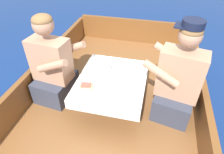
% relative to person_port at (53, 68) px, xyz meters
% --- Properties ---
extents(ground_plane, '(60.00, 60.00, 0.00)m').
position_rel_person_port_xyz_m(ground_plane, '(0.64, 0.10, -0.65)').
color(ground_plane, navy).
extents(boat_deck, '(1.88, 3.00, 0.26)m').
position_rel_person_port_xyz_m(boat_deck, '(0.64, 0.10, -0.52)').
color(boat_deck, brown).
rests_on(boat_deck, ground_plane).
extents(gunwale_port, '(0.06, 3.00, 0.33)m').
position_rel_person_port_xyz_m(gunwale_port, '(-0.27, 0.10, -0.22)').
color(gunwale_port, brown).
rests_on(gunwale_port, boat_deck).
extents(gunwale_starboard, '(0.06, 3.00, 0.33)m').
position_rel_person_port_xyz_m(gunwale_starboard, '(1.55, 0.10, -0.22)').
color(gunwale_starboard, brown).
rests_on(gunwale_starboard, boat_deck).
extents(bow_coaming, '(1.76, 0.06, 0.38)m').
position_rel_person_port_xyz_m(bow_coaming, '(0.64, 1.57, -0.20)').
color(bow_coaming, brown).
rests_on(bow_coaming, boat_deck).
extents(cockpit_table, '(0.68, 0.82, 0.35)m').
position_rel_person_port_xyz_m(cockpit_table, '(0.64, 0.02, -0.08)').
color(cockpit_table, '#B2B2B7').
rests_on(cockpit_table, boat_deck).
extents(person_port, '(0.56, 0.49, 0.97)m').
position_rel_person_port_xyz_m(person_port, '(0.00, 0.00, 0.00)').
color(person_port, '#333847').
rests_on(person_port, boat_deck).
extents(person_starboard, '(0.58, 0.53, 1.02)m').
position_rel_person_port_xyz_m(person_starboard, '(1.28, 0.04, 0.01)').
color(person_starboard, '#333847').
rests_on(person_starboard, boat_deck).
extents(plate_sandwich, '(0.17, 0.17, 0.01)m').
position_rel_person_port_xyz_m(plate_sandwich, '(0.44, -0.20, -0.04)').
color(plate_sandwich, white).
rests_on(plate_sandwich, cockpit_table).
extents(plate_bread, '(0.21, 0.21, 0.01)m').
position_rel_person_port_xyz_m(plate_bread, '(0.79, -0.25, -0.04)').
color(plate_bread, white).
rests_on(plate_bread, cockpit_table).
extents(sandwich, '(0.13, 0.10, 0.05)m').
position_rel_person_port_xyz_m(sandwich, '(0.44, -0.20, -0.01)').
color(sandwich, tan).
rests_on(sandwich, plate_sandwich).
extents(bowl_port_near, '(0.14, 0.14, 0.04)m').
position_rel_person_port_xyz_m(bowl_port_near, '(0.41, 0.18, -0.02)').
color(bowl_port_near, white).
rests_on(bowl_port_near, cockpit_table).
extents(bowl_starboard_near, '(0.11, 0.11, 0.04)m').
position_rel_person_port_xyz_m(bowl_starboard_near, '(0.42, 0.31, -0.02)').
color(bowl_starboard_near, white).
rests_on(bowl_starboard_near, cockpit_table).
extents(coffee_cup_port, '(0.11, 0.08, 0.06)m').
position_rel_person_port_xyz_m(coffee_cup_port, '(0.73, 0.28, -0.01)').
color(coffee_cup_port, white).
rests_on(coffee_cup_port, cockpit_table).
extents(coffee_cup_starboard, '(0.09, 0.06, 0.06)m').
position_rel_person_port_xyz_m(coffee_cup_starboard, '(0.75, 0.00, -0.01)').
color(coffee_cup_starboard, white).
rests_on(coffee_cup_starboard, cockpit_table).
extents(coffee_cup_center, '(0.11, 0.08, 0.05)m').
position_rel_person_port_xyz_m(coffee_cup_center, '(0.52, -0.03, -0.02)').
color(coffee_cup_center, white).
rests_on(coffee_cup_center, cockpit_table).
extents(utensil_knife_starboard, '(0.17, 0.05, 0.00)m').
position_rel_person_port_xyz_m(utensil_knife_starboard, '(0.61, 0.00, -0.04)').
color(utensil_knife_starboard, silver).
rests_on(utensil_knife_starboard, cockpit_table).
extents(utensil_spoon_starboard, '(0.07, 0.16, 0.01)m').
position_rel_person_port_xyz_m(utensil_spoon_starboard, '(0.56, 0.31, -0.04)').
color(utensil_spoon_starboard, silver).
rests_on(utensil_spoon_starboard, cockpit_table).
extents(utensil_spoon_center, '(0.05, 0.17, 0.01)m').
position_rel_person_port_xyz_m(utensil_spoon_center, '(0.60, 0.12, -0.04)').
color(utensil_spoon_center, silver).
rests_on(utensil_spoon_center, cockpit_table).
extents(utensil_fork_port, '(0.06, 0.17, 0.00)m').
position_rel_person_port_xyz_m(utensil_fork_port, '(0.58, 0.15, -0.04)').
color(utensil_fork_port, silver).
rests_on(utensil_fork_port, cockpit_table).
extents(utensil_fork_starboard, '(0.17, 0.03, 0.00)m').
position_rel_person_port_xyz_m(utensil_fork_starboard, '(0.60, 0.23, -0.04)').
color(utensil_fork_starboard, silver).
rests_on(utensil_fork_starboard, cockpit_table).
extents(utensil_spoon_port, '(0.11, 0.15, 0.01)m').
position_rel_person_port_xyz_m(utensil_spoon_port, '(0.84, 0.37, -0.04)').
color(utensil_spoon_port, silver).
rests_on(utensil_spoon_port, cockpit_table).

